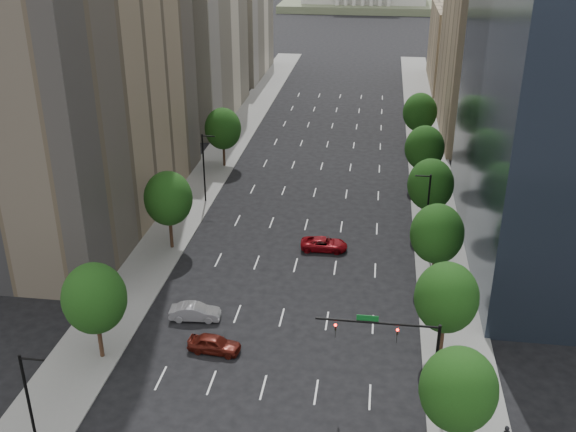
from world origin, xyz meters
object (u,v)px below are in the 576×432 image
at_px(traffic_signal, 404,344).
at_px(car_maroon, 214,344).
at_px(car_silver, 195,312).
at_px(car_red_far, 324,244).

height_order(traffic_signal, car_maroon, traffic_signal).
xyz_separation_m(traffic_signal, car_silver, (-18.30, 8.64, -4.41)).
distance_m(traffic_signal, car_maroon, 16.54).
bearing_deg(car_maroon, traffic_signal, -99.54).
bearing_deg(traffic_signal, car_silver, 154.73).
bearing_deg(traffic_signal, car_maroon, 165.18).
relative_size(car_silver, car_red_far, 0.90).
bearing_deg(car_maroon, car_red_far, -15.56).
xyz_separation_m(traffic_signal, car_maroon, (-15.42, 4.08, -4.41)).
height_order(car_maroon, car_silver, car_maroon).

